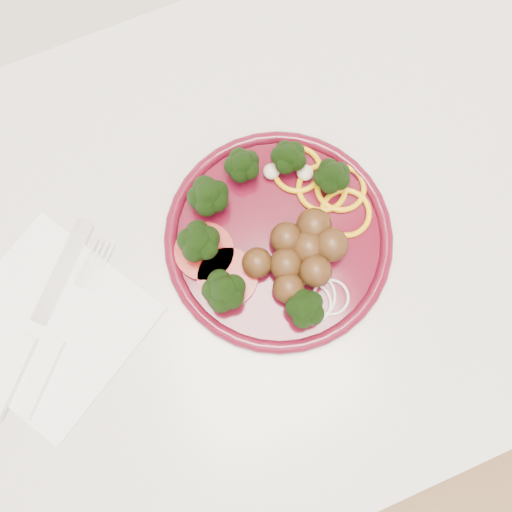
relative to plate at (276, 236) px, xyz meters
name	(u,v)px	position (x,y,z in m)	size (l,w,h in m)	color
counter	(122,354)	(-0.28, 0.01, -0.47)	(2.40, 0.60, 0.90)	beige
plate	(276,236)	(0.00, 0.00, 0.00)	(0.24, 0.24, 0.05)	#4B0918
napkin	(50,325)	(-0.25, 0.01, -0.02)	(0.17, 0.17, 0.00)	white
knife	(28,343)	(-0.28, 0.00, -0.01)	(0.16, 0.17, 0.01)	silver
fork	(52,356)	(-0.26, -0.02, -0.01)	(0.15, 0.15, 0.01)	white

